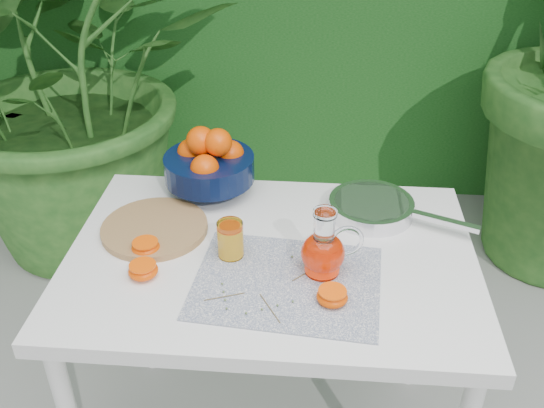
# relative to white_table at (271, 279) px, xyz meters

# --- Properties ---
(potted_plant_left) EXTENTS (2.04, 2.04, 1.58)m
(potted_plant_left) POSITION_rel_white_table_xyz_m (-0.89, 1.08, 0.12)
(potted_plant_left) COLOR #23561D
(potted_plant_left) RESTS_ON ground
(white_table) EXTENTS (1.00, 0.70, 0.75)m
(white_table) POSITION_rel_white_table_xyz_m (0.00, 0.00, 0.00)
(white_table) COLOR white
(white_table) RESTS_ON ground
(placemat) EXTENTS (0.45, 0.36, 0.00)m
(placemat) POSITION_rel_white_table_xyz_m (0.05, -0.11, 0.08)
(placemat) COLOR #0D1F4C
(placemat) RESTS_ON white_table
(cutting_board) EXTENTS (0.28, 0.28, 0.02)m
(cutting_board) POSITION_rel_white_table_xyz_m (-0.31, 0.07, 0.09)
(cutting_board) COLOR #9C7C46
(cutting_board) RESTS_ON white_table
(fruit_bowl) EXTENTS (0.25, 0.25, 0.20)m
(fruit_bowl) POSITION_rel_white_table_xyz_m (-0.20, 0.28, 0.17)
(fruit_bowl) COLOR black
(fruit_bowl) RESTS_ON white_table
(juice_pitcher) EXTENTS (0.15, 0.12, 0.17)m
(juice_pitcher) POSITION_rel_white_table_xyz_m (0.13, -0.07, 0.14)
(juice_pitcher) COLOR white
(juice_pitcher) RESTS_ON white_table
(juice_tumbler) EXTENTS (0.07, 0.07, 0.09)m
(juice_tumbler) POSITION_rel_white_table_xyz_m (-0.10, -0.02, 0.13)
(juice_tumbler) COLOR white
(juice_tumbler) RESTS_ON white_table
(saute_pan) EXTENTS (0.41, 0.30, 0.04)m
(saute_pan) POSITION_rel_white_table_xyz_m (0.26, 0.20, 0.10)
(saute_pan) COLOR silver
(saute_pan) RESTS_ON white_table
(orange_halves) EXTENTS (0.52, 0.21, 0.03)m
(orange_halves) POSITION_rel_white_table_xyz_m (-0.15, -0.10, 0.10)
(orange_halves) COLOR #FF6002
(orange_halves) RESTS_ON white_table
(thyme_sprigs) EXTENTS (0.28, 0.23, 0.01)m
(thyme_sprigs) POSITION_rel_white_table_xyz_m (0.01, -0.15, 0.09)
(thyme_sprigs) COLOR brown
(thyme_sprigs) RESTS_ON white_table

